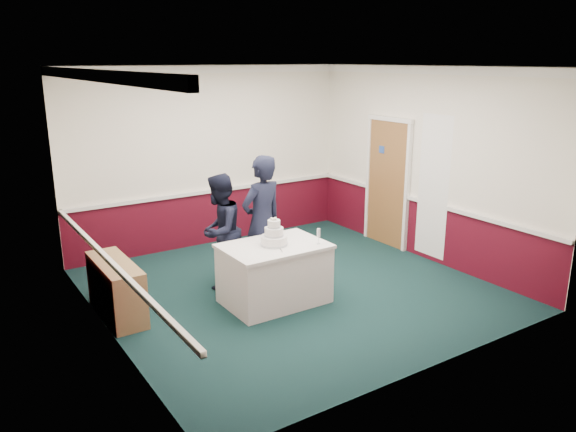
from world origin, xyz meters
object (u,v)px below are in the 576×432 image
person_man (220,231)px  cake_knife (280,249)px  person_woman (262,222)px  champagne_flute (319,234)px  cake_table (274,273)px  sideboard (116,289)px  wedding_cake (274,237)px

person_man → cake_knife: bearing=65.3°
person_woman → champagne_flute: bearing=99.4°
person_man → champagne_flute: bearing=85.3°
cake_table → person_man: 1.03m
sideboard → person_man: 1.59m
cake_knife → person_man: person_man is taller
cake_knife → champagne_flute: size_ratio=1.07×
sideboard → cake_table: (1.84, -0.73, 0.05)m
cake_knife → champagne_flute: 0.55m
sideboard → champagne_flute: (2.34, -1.01, 0.58)m
champagne_flute → cake_table: bearing=150.8°
cake_knife → person_man: size_ratio=0.14×
cake_knife → person_woman: 0.83m
cake_table → cake_knife: size_ratio=6.00×
cake_knife → champagne_flute: champagne_flute is taller
sideboard → wedding_cake: size_ratio=3.30×
cake_table → champagne_flute: bearing=-29.2°
wedding_cake → cake_knife: size_ratio=1.65×
cake_knife → sideboard: bearing=171.9°
cake_knife → person_woman: size_ratio=0.12×
cake_table → person_man: size_ratio=0.83×
wedding_cake → sideboard: bearing=158.3°
cake_table → cake_knife: (-0.03, -0.20, 0.39)m
champagne_flute → person_man: 1.44m
cake_knife → person_man: 1.14m
cake_knife → cake_table: bearing=100.6°
champagne_flute → person_man: person_man is taller
sideboard → wedding_cake: wedding_cake is taller
cake_knife → champagne_flute: bearing=10.6°
sideboard → champagne_flute: bearing=-23.4°
wedding_cake → cake_knife: 0.23m
cake_table → person_woman: 0.81m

